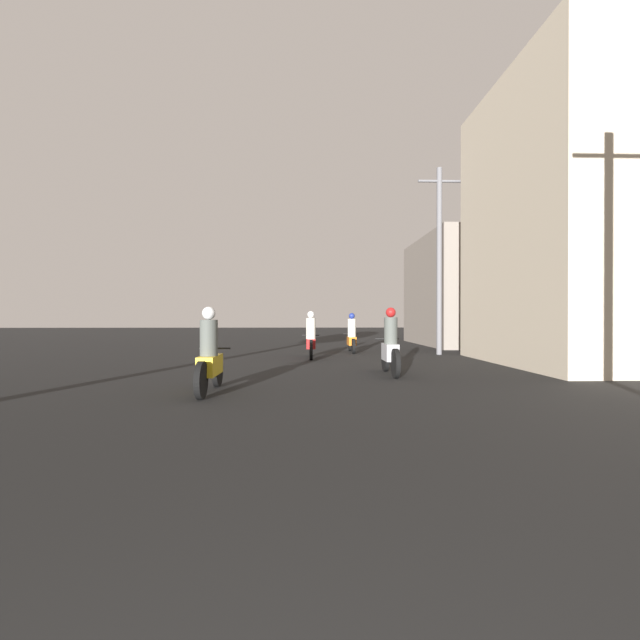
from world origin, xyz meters
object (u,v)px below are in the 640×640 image
(motorcycle_orange, at_px, (352,337))
(utility_pole_far, at_px, (439,257))
(motorcycle_red, at_px, (311,340))
(building_right_far, at_px, (478,292))
(building_right_near, at_px, (568,221))
(motorcycle_yellow, at_px, (210,359))
(motorcycle_silver, at_px, (390,348))

(motorcycle_orange, relative_size, utility_pole_far, 0.27)
(motorcycle_red, distance_m, building_right_far, 11.42)
(utility_pole_far, bearing_deg, building_right_near, -51.84)
(building_right_near, xyz_separation_m, utility_pole_far, (-2.73, 3.48, -0.57))
(motorcycle_yellow, relative_size, building_right_far, 0.27)
(motorcycle_orange, distance_m, building_right_near, 8.31)
(motorcycle_silver, distance_m, building_right_far, 13.45)
(motorcycle_yellow, bearing_deg, motorcycle_silver, 36.87)
(motorcycle_yellow, xyz_separation_m, motorcycle_silver, (3.82, 2.38, 0.03))
(building_right_near, distance_m, building_right_far, 9.55)
(motorcycle_yellow, xyz_separation_m, utility_pole_far, (6.75, 7.91, 3.03))
(motorcycle_yellow, height_order, motorcycle_red, motorcycle_red)
(motorcycle_orange, bearing_deg, motorcycle_silver, -89.30)
(building_right_far, bearing_deg, motorcycle_orange, -145.98)
(motorcycle_red, distance_m, building_right_near, 8.65)
(motorcycle_orange, xyz_separation_m, building_right_near, (5.90, -4.62, 3.60))
(motorcycle_orange, bearing_deg, building_right_far, 32.73)
(motorcycle_yellow, xyz_separation_m, motorcycle_red, (1.93, 6.68, 0.01))
(motorcycle_red, xyz_separation_m, motorcycle_orange, (1.65, 2.38, -0.01))
(motorcycle_yellow, height_order, motorcycle_silver, motorcycle_silver)
(motorcycle_silver, relative_size, building_right_far, 0.26)
(building_right_far, bearing_deg, utility_pole_far, -123.26)
(building_right_near, bearing_deg, motorcycle_silver, -160.01)
(motorcycle_silver, distance_m, utility_pole_far, 6.95)
(building_right_far, xyz_separation_m, utility_pole_far, (-3.86, -5.89, 0.92))
(motorcycle_orange, height_order, utility_pole_far, utility_pole_far)
(motorcycle_yellow, distance_m, building_right_near, 11.07)
(motorcycle_red, relative_size, utility_pole_far, 0.30)
(motorcycle_red, height_order, building_right_far, building_right_far)
(motorcycle_orange, height_order, building_right_far, building_right_far)
(motorcycle_red, xyz_separation_m, building_right_near, (7.55, -2.24, 3.59))
(motorcycle_silver, xyz_separation_m, building_right_far, (6.79, 11.42, 2.08))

